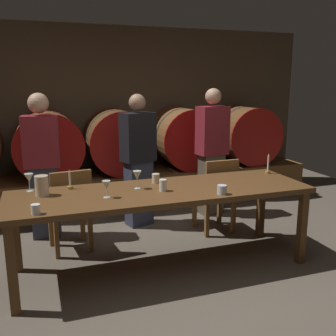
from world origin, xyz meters
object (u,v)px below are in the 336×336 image
(candle_left, at_px, (70,184))
(cup_center_left, at_px, (163,185))
(wine_glass_center, at_px, (106,186))
(cup_far_right, at_px, (222,190))
(guest_left, at_px, (43,165))
(guest_right, at_px, (212,151))
(cup_center_right, at_px, (156,178))
(wine_barrel_left, at_px, (48,144))
(wine_glass_right, at_px, (137,176))
(wine_barrel_far_right, at_px, (244,135))
(candle_right, at_px, (268,168))
(pitcher, at_px, (42,186))
(wine_barrel_right, at_px, (184,138))
(cup_far_left, at_px, (36,209))
(wine_glass_left, at_px, (29,178))
(dining_table, at_px, (162,196))
(guest_center, at_px, (138,160))
(chair_right, at_px, (217,192))
(wine_barrel_center, at_px, (117,141))
(chair_left, at_px, (70,207))

(candle_left, xyz_separation_m, cup_center_left, (0.78, -0.34, 0.00))
(wine_glass_center, height_order, cup_far_right, wine_glass_center)
(guest_left, xyz_separation_m, guest_right, (2.11, 0.12, 0.01))
(cup_center_right, bearing_deg, wine_barrel_left, 117.40)
(wine_glass_right, relative_size, cup_far_right, 2.01)
(wine_glass_right, height_order, cup_center_right, wine_glass_right)
(wine_barrel_far_right, relative_size, guest_right, 0.53)
(candle_right, distance_m, pitcher, 2.31)
(wine_barrel_right, height_order, cup_center_right, wine_barrel_right)
(cup_far_left, xyz_separation_m, cup_far_right, (1.54, 0.01, 0.00))
(pitcher, height_order, cup_center_left, pitcher)
(pitcher, bearing_deg, wine_glass_right, -3.84)
(guest_right, height_order, wine_glass_center, guest_right)
(wine_barrel_far_right, height_order, wine_glass_left, wine_barrel_far_right)
(candle_left, distance_m, wine_glass_center, 0.47)
(cup_center_right, bearing_deg, wine_barrel_far_right, 41.79)
(wine_glass_right, bearing_deg, dining_table, -25.34)
(wine_barrel_right, xyz_separation_m, wine_glass_left, (-2.15, -1.71, -0.03))
(wine_glass_left, height_order, cup_far_right, wine_glass_left)
(wine_glass_left, xyz_separation_m, cup_far_left, (0.05, -0.66, -0.08))
(wine_barrel_far_right, xyz_separation_m, guest_center, (-1.94, -0.87, -0.11))
(guest_right, bearing_deg, cup_far_right, 60.60)
(wine_barrel_left, distance_m, cup_center_right, 2.02)
(candle_right, bearing_deg, candle_left, 178.21)
(wine_glass_center, height_order, wine_glass_right, wine_glass_right)
(candle_left, height_order, cup_far_left, candle_left)
(wine_barrel_right, bearing_deg, chair_right, -95.60)
(wine_barrel_left, bearing_deg, guest_right, -21.26)
(candle_right, bearing_deg, wine_barrel_far_right, 67.43)
(wine_glass_left, bearing_deg, guest_center, 34.22)
(wine_barrel_center, height_order, chair_right, wine_barrel_center)
(wine_barrel_center, relative_size, candle_left, 4.70)
(pitcher, distance_m, cup_center_right, 1.06)
(guest_left, distance_m, guest_center, 1.09)
(wine_glass_right, relative_size, cup_center_left, 1.58)
(cup_far_left, bearing_deg, wine_barrel_center, 64.91)
(guest_center, bearing_deg, cup_center_right, 69.50)
(dining_table, height_order, pitcher, pitcher)
(wine_glass_right, bearing_deg, candle_left, 161.77)
(chair_right, xyz_separation_m, cup_far_left, (-1.97, -0.95, 0.32))
(chair_right, relative_size, wine_glass_center, 5.94)
(chair_right, relative_size, cup_center_left, 8.30)
(chair_left, bearing_deg, wine_barrel_left, -91.39)
(wine_glass_right, distance_m, cup_center_right, 0.27)
(wine_barrel_center, height_order, cup_far_right, wine_barrel_center)
(chair_right, relative_size, candle_left, 4.72)
(chair_left, xyz_separation_m, pitcher, (-0.26, -0.47, 0.37))
(guest_center, height_order, wine_glass_right, guest_center)
(chair_left, bearing_deg, wine_glass_center, 102.65)
(chair_right, height_order, guest_left, guest_left)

